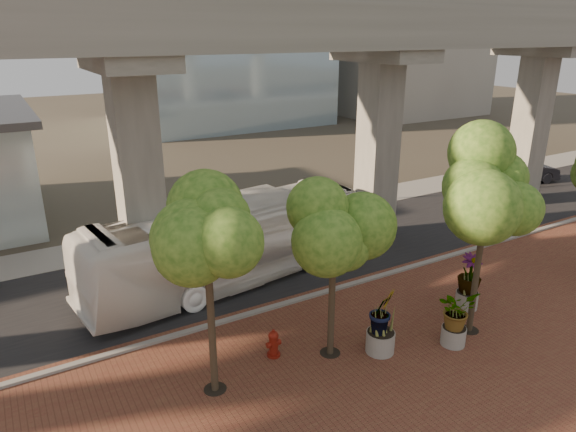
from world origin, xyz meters
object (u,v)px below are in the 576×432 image
parked_car (522,171)px  transit_bus (230,244)px  planter_front (456,312)px  fire_hydrant (274,343)px

parked_car → transit_bus: bearing=115.2°
parked_car → planter_front: (-20.02, -12.15, 0.45)m
parked_car → fire_hydrant: bearing=126.9°
transit_bus → parked_car: size_ratio=2.47×
parked_car → planter_front: size_ratio=2.54×
parked_car → planter_front: bearing=137.7°
transit_bus → planter_front: 9.57m
transit_bus → parked_car: (24.67, 3.80, -0.94)m
planter_front → parked_car: bearing=31.2°
transit_bus → fire_hydrant: size_ratio=12.99×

